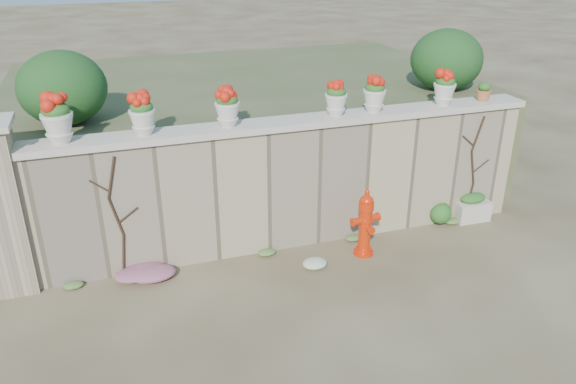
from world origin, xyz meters
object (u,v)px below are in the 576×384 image
object	(u,v)px
fire_hydrant	(365,223)
urn_pot_0	(57,119)
terracotta_pot	(484,93)
planter_box	(471,207)

from	to	relation	value
fire_hydrant	urn_pot_0	world-z (taller)	urn_pot_0
urn_pot_0	terracotta_pot	distance (m)	6.63
urn_pot_0	planter_box	bearing A→B (deg)	-2.19
urn_pot_0	terracotta_pot	world-z (taller)	urn_pot_0
planter_box	urn_pot_0	xyz separation A→B (m)	(-6.54, 0.25, 2.19)
planter_box	terracotta_pot	distance (m)	2.02
fire_hydrant	planter_box	xyz separation A→B (m)	(2.32, 0.49, -0.32)
planter_box	urn_pot_0	world-z (taller)	urn_pot_0
fire_hydrant	urn_pot_0	distance (m)	4.67
fire_hydrant	planter_box	distance (m)	2.39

